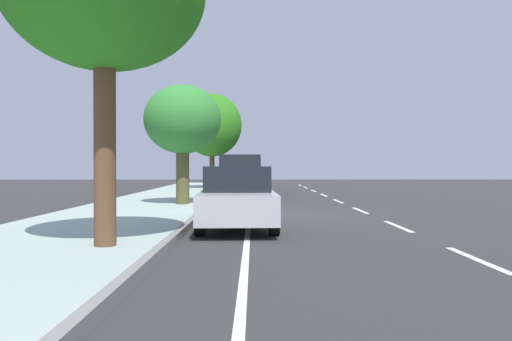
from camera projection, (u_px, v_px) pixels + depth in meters
ground at (267, 215)px, 14.73m from camera, size 75.00×75.00×0.00m
sidewalk at (133, 212)px, 14.71m from camera, size 4.20×46.87×0.17m
curb_edge at (202, 212)px, 14.72m from camera, size 0.16×46.87×0.17m
lane_stripe_centre at (360, 210)px, 16.08m from camera, size 0.14×44.20×0.01m
lane_stripe_bike_edge at (249, 215)px, 14.73m from camera, size 0.12×46.87×0.01m
parked_suv_dark_blue_nearest at (247, 174)px, 28.52m from camera, size 2.00×4.72×1.99m
parked_suv_white_second at (239, 177)px, 20.49m from camera, size 2.12×4.77×1.99m
parked_sedan_silver_mid at (237, 197)px, 11.64m from camera, size 1.95×4.46×1.52m
bicycle_at_curb at (232, 188)px, 24.49m from camera, size 1.53×0.87×0.74m
cyclist_with_backpack at (228, 174)px, 24.92m from camera, size 0.51×0.57×1.76m
street_tree_near_cyclist at (212, 125)px, 28.62m from camera, size 3.63×3.63×5.75m
street_tree_mid_block at (183, 121)px, 16.79m from camera, size 2.74×2.74×4.25m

